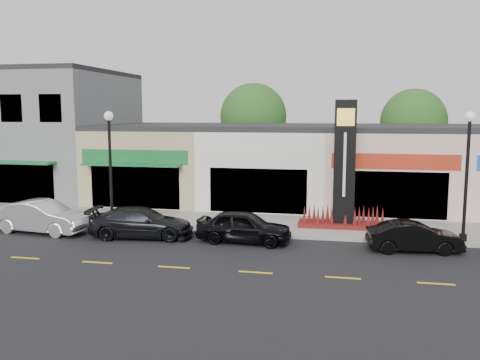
{
  "coord_description": "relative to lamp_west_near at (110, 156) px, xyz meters",
  "views": [
    {
      "loc": [
        2.84,
        -19.97,
        5.59
      ],
      "look_at": [
        -1.96,
        4.0,
        2.3
      ],
      "focal_mm": 38.0,
      "sensor_mm": 36.0,
      "label": 1
    }
  ],
  "objects": [
    {
      "name": "tree_rear_west",
      "position": [
        4.0,
        17.0,
        1.74
      ],
      "size": [
        5.2,
        5.2,
        7.83
      ],
      "color": "#382619",
      "rests_on": "ground"
    },
    {
      "name": "ground",
      "position": [
        8.0,
        -2.5,
        -3.48
      ],
      "size": [
        120.0,
        120.0,
        0.0
      ],
      "primitive_type": "plane",
      "color": "black",
      "rests_on": "ground"
    },
    {
      "name": "tree_rear_mid",
      "position": [
        16.0,
        17.0,
        1.41
      ],
      "size": [
        4.8,
        4.8,
        7.29
      ],
      "color": "#382619",
      "rests_on": "ground"
    },
    {
      "name": "shop_pink_w",
      "position": [
        13.5,
        8.97,
        -1.08
      ],
      "size": [
        7.0,
        10.01,
        4.8
      ],
      "color": "beige",
      "rests_on": "ground"
    },
    {
      "name": "curb",
      "position": [
        8.0,
        -0.4,
        -3.4
      ],
      "size": [
        52.0,
        0.2,
        0.15
      ],
      "primitive_type": "cube",
      "color": "gray",
      "rests_on": "ground"
    },
    {
      "name": "car_black_sedan",
      "position": [
        6.81,
        -1.49,
        -2.78
      ],
      "size": [
        1.92,
        4.2,
        1.39
      ],
      "primitive_type": "imported",
      "rotation": [
        0.0,
        0.0,
        1.5
      ],
      "color": "black",
      "rests_on": "ground"
    },
    {
      "name": "sidewalk",
      "position": [
        8.0,
        1.85,
        -3.4
      ],
      "size": [
        52.0,
        4.3,
        0.15
      ],
      "primitive_type": "cube",
      "color": "gray",
      "rests_on": "ground"
    },
    {
      "name": "lamp_east_near",
      "position": [
        16.0,
        0.0,
        0.0
      ],
      "size": [
        0.44,
        0.44,
        5.47
      ],
      "color": "black",
      "rests_on": "sidewalk"
    },
    {
      "name": "shop_cream",
      "position": [
        6.5,
        8.97,
        -1.08
      ],
      "size": [
        7.0,
        10.01,
        4.8
      ],
      "color": "silver",
      "rests_on": "ground"
    },
    {
      "name": "shop_beige",
      "position": [
        -0.5,
        8.96,
        -1.08
      ],
      "size": [
        7.0,
        10.85,
        4.8
      ],
      "color": "tan",
      "rests_on": "ground"
    },
    {
      "name": "building_grey_2story",
      "position": [
        -10.0,
        8.98,
        0.67
      ],
      "size": [
        12.0,
        10.95,
        8.3
      ],
      "color": "slate",
      "rests_on": "ground"
    },
    {
      "name": "pylon_sign",
      "position": [
        11.0,
        1.7,
        -1.2
      ],
      "size": [
        4.2,
        1.3,
        6.0
      ],
      "color": "#5D1011",
      "rests_on": "sidewalk"
    },
    {
      "name": "car_white_van",
      "position": [
        -2.76,
        -1.58,
        -2.73
      ],
      "size": [
        2.09,
        4.69,
        1.5
      ],
      "primitive_type": "imported",
      "rotation": [
        0.0,
        0.0,
        1.46
      ],
      "color": "silver",
      "rests_on": "ground"
    },
    {
      "name": "lamp_west_near",
      "position": [
        0.0,
        0.0,
        0.0
      ],
      "size": [
        0.44,
        0.44,
        5.47
      ],
      "color": "black",
      "rests_on": "sidewalk"
    },
    {
      "name": "car_dark_sedan",
      "position": [
        2.13,
        -1.53,
        -2.8
      ],
      "size": [
        2.43,
        4.85,
        1.35
      ],
      "primitive_type": "imported",
      "rotation": [
        0.0,
        0.0,
        1.69
      ],
      "color": "black",
      "rests_on": "ground"
    },
    {
      "name": "car_black_conv",
      "position": [
        13.79,
        -1.58,
        -2.87
      ],
      "size": [
        1.68,
        3.81,
        1.22
      ],
      "primitive_type": "imported",
      "rotation": [
        0.0,
        0.0,
        1.68
      ],
      "color": "black",
      "rests_on": "ground"
    }
  ]
}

